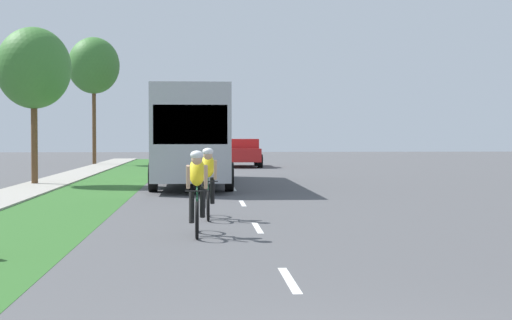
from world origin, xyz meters
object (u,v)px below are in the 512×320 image
Objects in this scene: cyclist_trailing at (208,182)px; street_tree_far at (94,66)px; bus_silver at (192,132)px; pickup_red at (242,153)px; street_tree_near at (34,69)px; cyclist_lead at (197,192)px.

cyclist_trailing is 0.22× the size of street_tree_far.
bus_silver is at bearing -72.33° from street_tree_far.
cyclist_trailing is at bearing -78.00° from street_tree_far.
street_tree_far is (-6.37, 19.99, 4.21)m from bus_silver.
bus_silver is 2.27× the size of pickup_red.
pickup_red is at bearing 61.68° from street_tree_near.
street_tree_near is 19.92m from street_tree_far.
bus_silver reaches higher than cyclist_trailing.
cyclist_lead is 0.15× the size of bus_silver.
cyclist_trailing is 0.29× the size of street_tree_near.
pickup_red is (2.71, 16.13, -1.15)m from bus_silver.
street_tree_near is at bearing 117.28° from cyclist_trailing.
cyclist_lead and cyclist_trailing have the same top height.
cyclist_trailing is at bearing -94.53° from pickup_red.
cyclist_lead is 0.29× the size of street_tree_near.
pickup_red is at bearing 80.45° from bus_silver.
street_tree_near reaches higher than cyclist_trailing.
street_tree_far reaches higher than pickup_red.
street_tree_far reaches higher than cyclist_lead.
cyclist_trailing is 33.32m from street_tree_far.
street_tree_near is 0.74× the size of street_tree_far.
street_tree_near is at bearing 178.45° from bus_silver.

